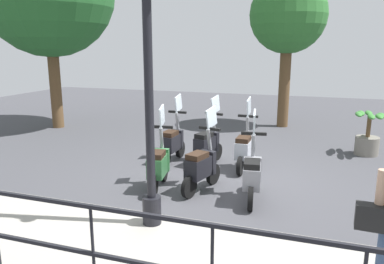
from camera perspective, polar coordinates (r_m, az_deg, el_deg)
name	(u,v)px	position (r m, az deg, el deg)	size (l,w,h in m)	color
ground_plane	(212,179)	(7.59, 3.13, -7.23)	(28.00, 28.00, 0.00)	#424247
promenade_walkway	(144,258)	(4.88, -7.29, -18.52)	(2.20, 20.00, 0.15)	#A39E93
fence_railing	(92,238)	(3.69, -14.96, -15.33)	(0.04, 16.03, 1.07)	black
lamp_post_near	(149,99)	(4.99, -6.56, 4.95)	(0.26, 0.90, 4.03)	black
tree_distant	(288,16)	(12.67, 14.42, 16.69)	(2.42, 2.42, 4.80)	brown
potted_palm	(368,137)	(10.12, 25.19, -0.70)	(1.06, 0.66, 1.05)	slate
scooter_near_0	(252,174)	(6.50, 9.13, -6.35)	(1.23, 0.45, 1.54)	black
scooter_near_1	(201,166)	(6.86, 1.45, -5.17)	(1.21, 0.53, 1.54)	black
scooter_near_2	(159,164)	(6.97, -5.10, -4.91)	(1.23, 0.47, 1.54)	black
scooter_far_0	(245,148)	(8.11, 8.01, -2.43)	(1.23, 0.44, 1.54)	black
scooter_far_1	(207,144)	(8.37, 2.36, -1.84)	(1.21, 0.52, 1.54)	black
scooter_far_2	(173,142)	(8.55, -2.95, -1.51)	(1.23, 0.44, 1.54)	black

